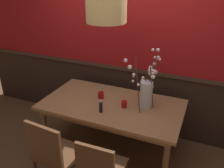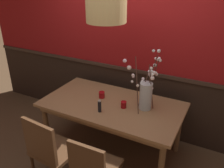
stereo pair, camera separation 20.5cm
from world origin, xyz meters
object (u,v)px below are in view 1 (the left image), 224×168
at_px(dining_table, 112,109).
at_px(vase_with_blossoms, 146,92).
at_px(condiment_bottle, 101,107).
at_px(chair_far_side_right, 148,92).
at_px(chair_near_side_left, 53,152).
at_px(candle_holder_nearer_center, 101,95).
at_px(candle_holder_nearer_edge, 124,104).
at_px(pendant_lamp, 106,10).
at_px(chair_far_side_left, 120,88).

distance_m(dining_table, vase_with_blossoms, 0.52).
height_order(vase_with_blossoms, condiment_bottle, vase_with_blossoms).
relative_size(chair_far_side_right, chair_near_side_left, 0.99).
height_order(dining_table, candle_holder_nearer_center, candle_holder_nearer_center).
bearing_deg(chair_far_side_right, candle_holder_nearer_edge, -93.96).
bearing_deg(pendant_lamp, condiment_bottle, -86.00).
bearing_deg(chair_far_side_left, condiment_bottle, -79.91).
distance_m(vase_with_blossoms, candle_holder_nearer_center, 0.64).
relative_size(chair_far_side_left, pendant_lamp, 0.99).
distance_m(chair_far_side_left, pendant_lamp, 1.69).
xyz_separation_m(vase_with_blossoms, candle_holder_nearer_edge, (-0.24, -0.12, -0.17)).
height_order(vase_with_blossoms, pendant_lamp, pendant_lamp).
bearing_deg(chair_far_side_left, candle_holder_nearer_edge, -65.62).
bearing_deg(vase_with_blossoms, condiment_bottle, -143.74).
distance_m(chair_far_side_right, condiment_bottle, 1.22).
bearing_deg(vase_with_blossoms, chair_far_side_left, 129.09).
distance_m(vase_with_blossoms, candle_holder_nearer_edge, 0.31).
bearing_deg(pendant_lamp, vase_with_blossoms, 14.02).
height_order(condiment_bottle, pendant_lamp, pendant_lamp).
bearing_deg(dining_table, chair_near_side_left, -109.10).
xyz_separation_m(dining_table, candle_holder_nearer_edge, (0.18, -0.03, 0.12)).
height_order(dining_table, condiment_bottle, condiment_bottle).
bearing_deg(chair_near_side_left, pendant_lamp, 73.66).
distance_m(candle_holder_nearer_center, pendant_lamp, 1.13).
height_order(vase_with_blossoms, candle_holder_nearer_center, vase_with_blossoms).
height_order(chair_far_side_right, candle_holder_nearer_center, chair_far_side_right).
bearing_deg(chair_near_side_left, dining_table, 70.90).
relative_size(dining_table, chair_far_side_left, 2.01).
relative_size(candle_holder_nearer_center, condiment_bottle, 0.55).
height_order(chair_far_side_right, chair_far_side_left, chair_far_side_right).
xyz_separation_m(candle_holder_nearer_center, condiment_bottle, (0.15, -0.32, 0.03)).
bearing_deg(chair_far_side_left, candle_holder_nearer_center, -86.56).
bearing_deg(vase_with_blossoms, dining_table, -167.98).
bearing_deg(candle_holder_nearer_center, condiment_bottle, -64.23).
bearing_deg(candle_holder_nearer_edge, condiment_bottle, -134.76).
bearing_deg(chair_far_side_left, chair_near_side_left, -91.89).
xyz_separation_m(vase_with_blossoms, condiment_bottle, (-0.46, -0.34, -0.14)).
height_order(chair_far_side_left, chair_near_side_left, chair_near_side_left).
xyz_separation_m(candle_holder_nearer_center, candle_holder_nearer_edge, (0.37, -0.10, 0.00)).
distance_m(candle_holder_nearer_edge, pendant_lamp, 1.14).
bearing_deg(candle_holder_nearer_edge, chair_far_side_left, 114.38).
distance_m(chair_far_side_left, vase_with_blossoms, 1.14).
xyz_separation_m(chair_far_side_right, vase_with_blossoms, (0.18, -0.82, 0.42)).
bearing_deg(vase_with_blossoms, pendant_lamp, -165.98).
xyz_separation_m(chair_far_side_right, candle_holder_nearer_edge, (-0.06, -0.94, 0.26)).
xyz_separation_m(candle_holder_nearer_center, pendant_lamp, (0.14, -0.10, 1.12)).
xyz_separation_m(vase_with_blossoms, candle_holder_nearer_center, (-0.61, -0.01, -0.17)).
bearing_deg(dining_table, condiment_bottle, -99.17).
bearing_deg(dining_table, candle_holder_nearer_edge, -8.81).
height_order(chair_near_side_left, candle_holder_nearer_edge, chair_near_side_left).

